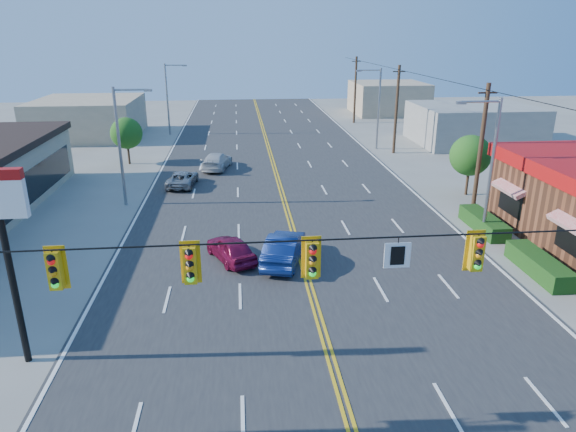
{
  "coord_description": "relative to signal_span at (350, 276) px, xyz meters",
  "views": [
    {
      "loc": [
        -3.11,
        -12.69,
        11.31
      ],
      "look_at": [
        -0.63,
        12.51,
        2.2
      ],
      "focal_mm": 32.0,
      "sensor_mm": 36.0,
      "label": 1
    }
  ],
  "objects": [
    {
      "name": "bld_east_far",
      "position": [
        19.12,
        62.0,
        -2.69
      ],
      "size": [
        10.0,
        10.0,
        4.4
      ],
      "primitive_type": "cube",
      "color": "tan",
      "rests_on": "ground"
    },
    {
      "name": "bld_west_far",
      "position": [
        -19.88,
        48.0,
        -2.79
      ],
      "size": [
        11.0,
        12.0,
        4.2
      ],
      "primitive_type": "cube",
      "color": "tan",
      "rests_on": "ground"
    },
    {
      "name": "ground",
      "position": [
        0.12,
        0.0,
        -4.89
      ],
      "size": [
        160.0,
        160.0,
        0.0
      ],
      "primitive_type": "plane",
      "color": "gray",
      "rests_on": "ground"
    },
    {
      "name": "car_silver",
      "position": [
        -7.36,
        26.14,
        -4.3
      ],
      "size": [
        2.39,
        4.41,
        1.17
      ],
      "primitive_type": "imported",
      "rotation": [
        0.0,
        0.0,
        3.03
      ],
      "color": "gray",
      "rests_on": "ground"
    },
    {
      "name": "utility_pole_near",
      "position": [
        12.32,
        18.0,
        -0.69
      ],
      "size": [
        0.28,
        0.28,
        8.4
      ],
      "primitive_type": "cylinder",
      "color": "#47301E",
      "rests_on": "ground"
    },
    {
      "name": "car_magenta",
      "position": [
        -3.54,
        11.96,
        -4.23
      ],
      "size": [
        2.98,
        4.11,
        1.3
      ],
      "primitive_type": "imported",
      "rotation": [
        0.0,
        0.0,
        3.57
      ],
      "color": "maroon",
      "rests_on": "ground"
    },
    {
      "name": "utility_pole_far",
      "position": [
        12.32,
        54.0,
        -0.69
      ],
      "size": [
        0.28,
        0.28,
        8.4
      ],
      "primitive_type": "cylinder",
      "color": "#47301E",
      "rests_on": "ground"
    },
    {
      "name": "streetlight_se",
      "position": [
        10.91,
        14.0,
        -0.37
      ],
      "size": [
        2.55,
        0.25,
        8.0
      ],
      "color": "gray",
      "rests_on": "ground"
    },
    {
      "name": "road",
      "position": [
        0.12,
        20.0,
        -4.86
      ],
      "size": [
        20.0,
        120.0,
        0.06
      ],
      "primitive_type": "cube",
      "color": "#2D2D30",
      "rests_on": "ground"
    },
    {
      "name": "tree_kfc_rear",
      "position": [
        13.62,
        22.0,
        -1.95
      ],
      "size": [
        2.94,
        2.94,
        4.41
      ],
      "color": "#47301E",
      "rests_on": "ground"
    },
    {
      "name": "streetlight_nw",
      "position": [
        -10.67,
        48.0,
        -0.37
      ],
      "size": [
        2.55,
        0.25,
        8.0
      ],
      "color": "gray",
      "rests_on": "ground"
    },
    {
      "name": "streetlight_ne",
      "position": [
        10.91,
        38.0,
        -0.37
      ],
      "size": [
        2.55,
        0.25,
        8.0
      ],
      "color": "gray",
      "rests_on": "ground"
    },
    {
      "name": "streetlight_sw",
      "position": [
        -10.67,
        22.0,
        -0.37
      ],
      "size": [
        2.55,
        0.25,
        8.0
      ],
      "color": "gray",
      "rests_on": "ground"
    },
    {
      "name": "utility_pole_mid",
      "position": [
        12.32,
        36.0,
        -0.69
      ],
      "size": [
        0.28,
        0.28,
        8.4
      ],
      "primitive_type": "cylinder",
      "color": "#47301E",
      "rests_on": "ground"
    },
    {
      "name": "car_blue",
      "position": [
        -0.82,
        11.48,
        -4.13
      ],
      "size": [
        2.79,
        4.88,
        1.52
      ],
      "primitive_type": "imported",
      "rotation": [
        0.0,
        0.0,
        2.87
      ],
      "color": "navy",
      "rests_on": "ground"
    },
    {
      "name": "car_white",
      "position": [
        -4.89,
        31.23,
        -4.19
      ],
      "size": [
        2.9,
        5.08,
        1.39
      ],
      "primitive_type": "imported",
      "rotation": [
        0.0,
        0.0,
        2.93
      ],
      "color": "#BABABA",
      "rests_on": "ground"
    },
    {
      "name": "bld_east_mid",
      "position": [
        22.12,
        40.0,
        -2.89
      ],
      "size": [
        12.0,
        10.0,
        4.0
      ],
      "primitive_type": "cube",
      "color": "gray",
      "rests_on": "ground"
    },
    {
      "name": "tree_west",
      "position": [
        -12.88,
        34.0,
        -2.09
      ],
      "size": [
        2.8,
        2.8,
        4.2
      ],
      "color": "#47301E",
      "rests_on": "ground"
    },
    {
      "name": "pizza_hut_sign",
      "position": [
        -10.88,
        4.0,
        0.3
      ],
      "size": [
        1.9,
        0.3,
        6.85
      ],
      "color": "black",
      "rests_on": "ground"
    },
    {
      "name": "signal_span",
      "position": [
        0.0,
        0.0,
        0.0
      ],
      "size": [
        24.32,
        0.34,
        9.0
      ],
      "color": "#47301E",
      "rests_on": "ground"
    }
  ]
}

